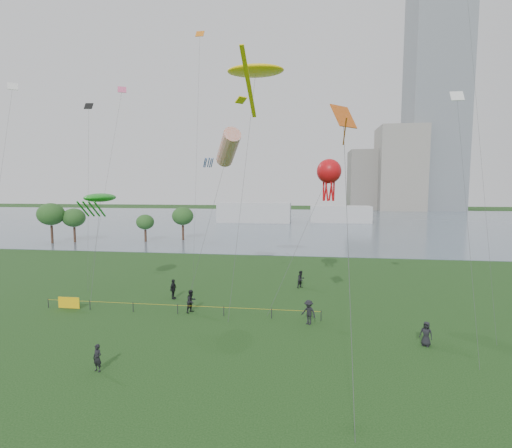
# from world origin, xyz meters

# --- Properties ---
(ground_plane) EXTENTS (400.00, 400.00, 0.00)m
(ground_plane) POSITION_xyz_m (0.00, 0.00, 0.00)
(ground_plane) COLOR black
(lake) EXTENTS (400.00, 120.00, 0.08)m
(lake) POSITION_xyz_m (0.00, 100.00, 0.02)
(lake) COLOR slate
(lake) RESTS_ON ground_plane
(tower) EXTENTS (24.00, 24.00, 120.00)m
(tower) POSITION_xyz_m (62.00, 168.00, 60.00)
(tower) COLOR slate
(tower) RESTS_ON ground_plane
(building_mid) EXTENTS (20.00, 20.00, 38.00)m
(building_mid) POSITION_xyz_m (46.00, 162.00, 19.00)
(building_mid) COLOR gray
(building_mid) RESTS_ON ground_plane
(building_low) EXTENTS (16.00, 18.00, 28.00)m
(building_low) POSITION_xyz_m (32.00, 168.00, 14.00)
(building_low) COLOR slate
(building_low) RESTS_ON ground_plane
(pavilion_left) EXTENTS (22.00, 8.00, 6.00)m
(pavilion_left) POSITION_xyz_m (-12.00, 95.00, 3.00)
(pavilion_left) COLOR silver
(pavilion_left) RESTS_ON ground_plane
(pavilion_right) EXTENTS (18.00, 7.00, 5.00)m
(pavilion_right) POSITION_xyz_m (14.00, 98.00, 2.50)
(pavilion_right) COLOR silver
(pavilion_right) RESTS_ON ground_plane
(trees) EXTENTS (27.76, 12.51, 7.71)m
(trees) POSITION_xyz_m (-35.37, 49.90, 5.01)
(trees) COLOR #3C251B
(trees) RESTS_ON ground_plane
(fence) EXTENTS (24.07, 0.07, 1.05)m
(fence) POSITION_xyz_m (-13.14, 12.27, 0.55)
(fence) COLOR black
(fence) RESTS_ON ground_plane
(spectator_a) EXTENTS (1.10, 1.19, 1.96)m
(spectator_a) POSITION_xyz_m (-5.99, 12.83, 0.98)
(spectator_a) COLOR black
(spectator_a) RESTS_ON ground_plane
(spectator_b) EXTENTS (1.44, 1.29, 1.94)m
(spectator_b) POSITION_xyz_m (3.98, 11.37, 0.97)
(spectator_b) COLOR black
(spectator_b) RESTS_ON ground_plane
(spectator_c) EXTENTS (0.60, 1.17, 1.92)m
(spectator_c) POSITION_xyz_m (-8.90, 16.32, 0.96)
(spectator_c) COLOR black
(spectator_c) RESTS_ON ground_plane
(spectator_d) EXTENTS (0.98, 0.88, 1.68)m
(spectator_d) POSITION_xyz_m (11.84, 8.44, 0.84)
(spectator_d) COLOR black
(spectator_d) RESTS_ON ground_plane
(spectator_f) EXTENTS (0.68, 0.54, 1.61)m
(spectator_f) POSITION_xyz_m (-8.29, 2.19, 0.80)
(spectator_f) COLOR black
(spectator_f) RESTS_ON ground_plane
(spectator_g) EXTENTS (1.14, 1.13, 1.85)m
(spectator_g) POSITION_xyz_m (3.23, 21.93, 0.93)
(spectator_g) COLOR black
(spectator_g) RESTS_ON ground_plane
(kite_stingray) EXTENTS (5.44, 10.17, 22.13)m
(kite_stingray) POSITION_xyz_m (-1.26, 18.84, 21.64)
(kite_stingray) COLOR #3F3F42
(kite_windsock) EXTENTS (5.21, 5.72, 16.67)m
(kite_windsock) POSITION_xyz_m (-4.37, 20.80, 14.75)
(kite_windsock) COLOR #3F3F42
(kite_creature) EXTENTS (2.32, 5.59, 10.14)m
(kite_creature) POSITION_xyz_m (-15.77, 15.86, 9.70)
(kite_creature) COLOR #3F3F42
(kite_octopus) EXTENTS (6.49, 8.41, 13.46)m
(kite_octopus) POSITION_xyz_m (5.84, 19.90, 12.21)
(kite_octopus) COLOR #3F3F42
(kite_delta) EXTENTS (1.67, 8.36, 15.51)m
(kite_delta) POSITION_xyz_m (5.77, 5.13, 14.24)
(kite_delta) COLOR #3F3F42
(small_kites) EXTENTS (41.70, 11.79, 10.56)m
(small_kites) POSITION_xyz_m (-6.56, 18.77, 22.18)
(small_kites) COLOR black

